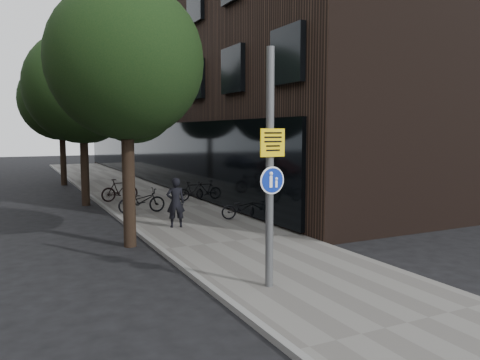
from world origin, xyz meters
TOP-DOWN VIEW (x-y plane):
  - ground at (0.00, 0.00)m, footprint 120.00×120.00m
  - sidewalk at (0.25, 10.00)m, footprint 4.50×60.00m
  - curb_edge at (-2.00, 10.00)m, footprint 0.15×60.00m
  - building_right_dark_brick at (8.50, 22.00)m, footprint 12.00×40.00m
  - street_tree_near at (-2.53, 4.64)m, footprint 4.40×4.40m
  - street_tree_mid at (-2.53, 13.14)m, footprint 5.00×5.00m
  - street_tree_far at (-2.53, 22.14)m, footprint 5.00×5.00m
  - signpost at (-0.91, -0.66)m, footprint 0.57×0.16m
  - pedestrian at (-0.70, 5.99)m, footprint 0.69×0.54m
  - parked_bike_facade_near at (2.00, 6.32)m, footprint 1.68×0.92m
  - parked_bike_facade_far at (2.00, 11.49)m, footprint 1.51×0.46m
  - parked_bike_curb_near at (-1.01, 9.25)m, footprint 1.86×0.65m
  - parked_bike_curb_far at (-1.10, 12.82)m, footprint 1.78×0.70m

SIDE VIEW (x-z plane):
  - ground at x=0.00m, z-range 0.00..0.00m
  - sidewalk at x=0.25m, z-range 0.00..0.12m
  - curb_edge at x=-2.00m, z-range 0.00..0.13m
  - parked_bike_facade_near at x=2.00m, z-range 0.12..0.96m
  - parked_bike_facade_far at x=2.00m, z-range 0.12..1.03m
  - parked_bike_curb_near at x=-1.01m, z-range 0.12..1.10m
  - parked_bike_curb_far at x=-1.10m, z-range 0.12..1.16m
  - pedestrian at x=-0.70m, z-range 0.12..1.81m
  - signpost at x=-0.91m, z-range 0.14..5.05m
  - street_tree_near at x=-2.53m, z-range 1.36..8.86m
  - street_tree_mid at x=-2.53m, z-range 1.21..9.01m
  - street_tree_far at x=-2.53m, z-range 1.21..9.01m
  - building_right_dark_brick at x=8.50m, z-range 0.00..18.00m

